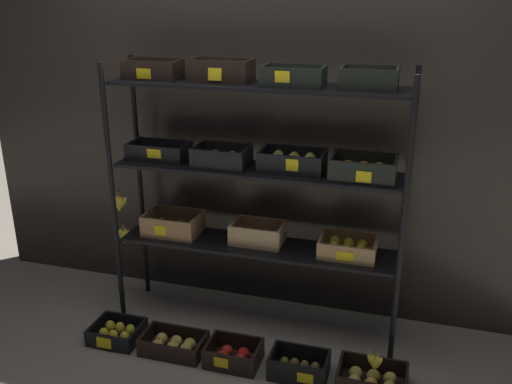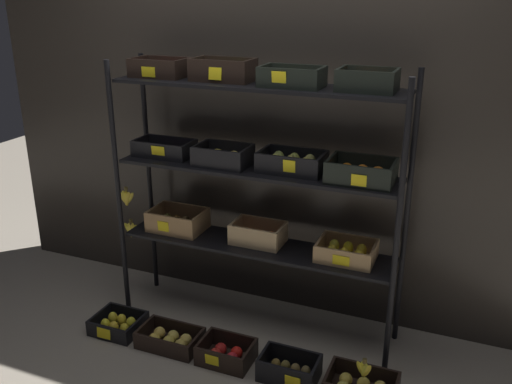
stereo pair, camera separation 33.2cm
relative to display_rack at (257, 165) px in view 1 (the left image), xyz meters
name	(u,v)px [view 1 (the left image)]	position (x,y,z in m)	size (l,w,h in m)	color
ground_plane	(256,323)	(0.00, -0.01, -1.08)	(10.00, 10.00, 0.00)	gray
storefront_wall	(273,112)	(0.00, 0.37, 0.23)	(4.12, 0.12, 2.62)	#2D2823
display_rack	(257,165)	(0.00, 0.00, 0.00)	(1.85, 0.39, 1.68)	black
crate_ground_lemon	(117,333)	(-0.78, -0.42, -1.03)	(0.30, 0.26, 0.10)	black
crate_ground_apple_gold	(174,345)	(-0.39, -0.43, -1.03)	(0.38, 0.23, 0.11)	black
crate_ground_apple_red	(233,355)	(-0.01, -0.44, -1.03)	(0.31, 0.24, 0.12)	black
crate_ground_kiwi	(299,367)	(0.38, -0.44, -1.03)	(0.33, 0.22, 0.14)	black
crate_ground_rightmost_apple_gold	(372,380)	(0.78, -0.43, -1.03)	(0.38, 0.26, 0.12)	black
banana_bunch_loose	(375,362)	(0.79, -0.43, -0.91)	(0.10, 0.04, 0.12)	brown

